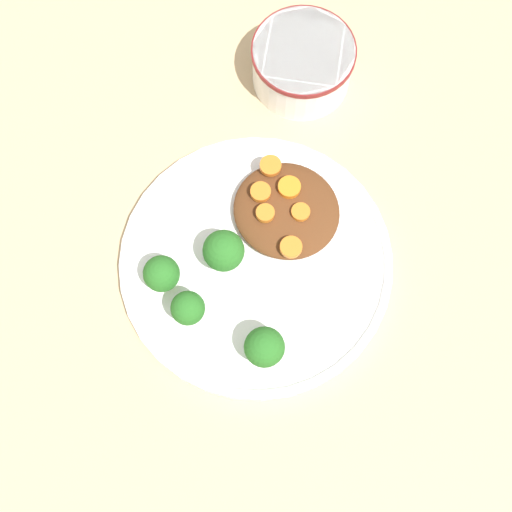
# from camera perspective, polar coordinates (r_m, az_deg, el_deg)

# --- Properties ---
(ground_plane) EXTENTS (4.00, 4.00, 0.00)m
(ground_plane) POSITION_cam_1_polar(r_m,az_deg,el_deg) (0.73, -0.00, -0.72)
(ground_plane) COLOR tan
(plate) EXTENTS (0.28, 0.28, 0.02)m
(plate) POSITION_cam_1_polar(r_m,az_deg,el_deg) (0.72, -0.00, -0.49)
(plate) COLOR white
(plate) RESTS_ON ground_plane
(dip_bowl) EXTENTS (0.11, 0.11, 0.06)m
(dip_bowl) POSITION_cam_1_polar(r_m,az_deg,el_deg) (0.80, 3.75, 15.19)
(dip_bowl) COLOR white
(dip_bowl) RESTS_ON ground_plane
(stew_mound) EXTENTS (0.11, 0.10, 0.02)m
(stew_mound) POSITION_cam_1_polar(r_m,az_deg,el_deg) (0.72, 2.18, 3.82)
(stew_mound) COLOR #5B3319
(stew_mound) RESTS_ON plate
(broccoli_floret_0) EXTENTS (0.04, 0.04, 0.05)m
(broccoli_floret_0) POSITION_cam_1_polar(r_m,az_deg,el_deg) (0.69, -7.55, -1.47)
(broccoli_floret_0) COLOR #759E51
(broccoli_floret_0) RESTS_ON plate
(broccoli_floret_1) EXTENTS (0.04, 0.04, 0.05)m
(broccoli_floret_1) POSITION_cam_1_polar(r_m,az_deg,el_deg) (0.66, 0.68, -7.34)
(broccoli_floret_1) COLOR #7FA85B
(broccoli_floret_1) RESTS_ON plate
(broccoli_floret_2) EXTENTS (0.03, 0.03, 0.05)m
(broccoli_floret_2) POSITION_cam_1_polar(r_m,az_deg,el_deg) (0.67, -5.45, -4.25)
(broccoli_floret_2) COLOR #7FA85B
(broccoli_floret_2) RESTS_ON plate
(broccoli_floret_3) EXTENTS (0.04, 0.04, 0.05)m
(broccoli_floret_3) POSITION_cam_1_polar(r_m,az_deg,el_deg) (0.69, -2.61, 0.39)
(broccoli_floret_3) COLOR #759E51
(broccoli_floret_3) RESTS_ON plate
(carrot_slice_0) EXTENTS (0.02, 0.02, 0.01)m
(carrot_slice_0) POSITION_cam_1_polar(r_m,az_deg,el_deg) (0.71, 0.37, 5.15)
(carrot_slice_0) COLOR orange
(carrot_slice_0) RESTS_ON stew_mound
(carrot_slice_1) EXTENTS (0.02, 0.02, 0.01)m
(carrot_slice_1) POSITION_cam_1_polar(r_m,az_deg,el_deg) (0.69, 2.82, 0.71)
(carrot_slice_1) COLOR orange
(carrot_slice_1) RESTS_ON stew_mound
(carrot_slice_2) EXTENTS (0.02, 0.02, 0.01)m
(carrot_slice_2) POSITION_cam_1_polar(r_m,az_deg,el_deg) (0.71, 3.59, 3.54)
(carrot_slice_2) COLOR orange
(carrot_slice_2) RESTS_ON stew_mound
(carrot_slice_3) EXTENTS (0.02, 0.02, 0.01)m
(carrot_slice_3) POSITION_cam_1_polar(r_m,az_deg,el_deg) (0.73, 1.17, 7.23)
(carrot_slice_3) COLOR orange
(carrot_slice_3) RESTS_ON stew_mound
(carrot_slice_4) EXTENTS (0.02, 0.02, 0.01)m
(carrot_slice_4) POSITION_cam_1_polar(r_m,az_deg,el_deg) (0.72, 2.68, 5.52)
(carrot_slice_4) COLOR orange
(carrot_slice_4) RESTS_ON stew_mound
(carrot_slice_5) EXTENTS (0.02, 0.02, 0.01)m
(carrot_slice_5) POSITION_cam_1_polar(r_m,az_deg,el_deg) (0.70, 0.74, 3.44)
(carrot_slice_5) COLOR orange
(carrot_slice_5) RESTS_ON stew_mound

